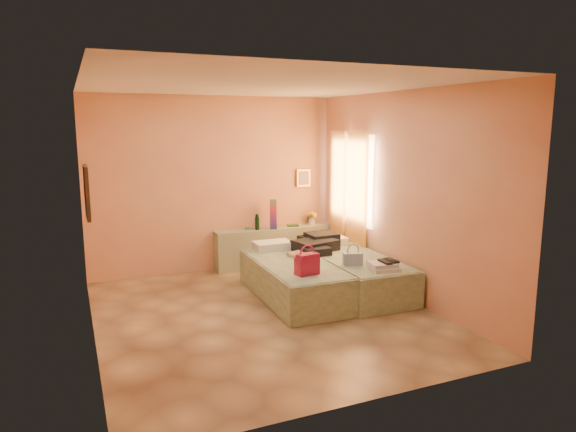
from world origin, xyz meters
The scene contains 16 objects.
ground centered at (0.00, 0.00, 0.00)m, with size 4.50×4.50×0.00m, color tan.
room_walls centered at (0.21, 0.57, 1.79)m, with size 4.02×4.51×2.81m.
headboard_ledge centered at (0.98, 2.10, 0.33)m, with size 2.05×0.30×0.65m, color gray.
bed_left centered at (0.60, 0.47, 0.25)m, with size 0.90×2.00×0.50m, color #AAC39D.
bed_right centered at (1.50, 0.40, 0.25)m, with size 0.90×2.00×0.50m, color #AAC39D.
water_bottle centered at (0.64, 2.04, 0.77)m, with size 0.07×0.07×0.25m, color #123319.
rainbow_box centered at (0.91, 2.02, 0.89)m, with size 0.11×0.11×0.49m, color #A8143D.
small_dish centered at (0.52, 2.12, 0.67)m, with size 0.13×0.13×0.03m, color #4E8F66.
green_book centered at (1.30, 2.09, 0.67)m, with size 0.18×0.13×0.03m, color #254629.
flower_vase centered at (1.67, 2.12, 0.79)m, with size 0.21×0.21×0.27m, color silver.
magenta_handbag centered at (0.51, -0.12, 0.63)m, with size 0.29×0.16×0.27m, color #A8143D.
khaki_garment centered at (0.82, 0.74, 0.53)m, with size 0.32×0.25×0.05m, color tan.
clothes_pile centered at (1.22, 0.96, 0.60)m, with size 0.67×0.67×0.20m, color black.
blue_handbag centered at (1.27, 0.03, 0.58)m, with size 0.26×0.11×0.16m, color #4565A6.
towel_stack centered at (1.51, -0.35, 0.55)m, with size 0.35×0.30×0.10m, color silver.
sandal_pair centered at (1.57, -0.35, 0.61)m, with size 0.18×0.24×0.02m, color black.
Camera 1 is at (-2.15, -5.71, 2.34)m, focal length 32.00 mm.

